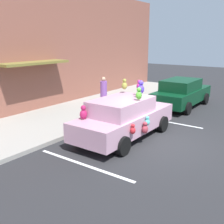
{
  "coord_description": "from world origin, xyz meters",
  "views": [
    {
      "loc": [
        -8.46,
        -4.03,
        3.62
      ],
      "look_at": [
        -0.21,
        1.91,
        0.9
      ],
      "focal_mm": 43.55,
      "sensor_mm": 36.0,
      "label": 1
    }
  ],
  "objects": [
    {
      "name": "ground_plane",
      "position": [
        0.0,
        0.0,
        0.0
      ],
      "size": [
        60.0,
        60.0,
        0.0
      ],
      "primitive_type": "plane",
      "color": "#262628"
    },
    {
      "name": "teddy_bear_on_sidewalk",
      "position": [
        1.92,
        3.7,
        0.43
      ],
      "size": [
        0.32,
        0.27,
        0.61
      ],
      "color": "brown",
      "rests_on": "sidewalk"
    },
    {
      "name": "pedestrian_near_shopfront",
      "position": [
        2.42,
        4.34,
        0.91
      ],
      "size": [
        0.34,
        0.34,
        1.64
      ],
      "color": "#8A51AC",
      "rests_on": "sidewalk"
    },
    {
      "name": "parking_stripe_front",
      "position": [
        2.59,
        1.0,
        0.0
      ],
      "size": [
        0.12,
        3.6,
        0.01
      ],
      "primitive_type": "cube",
      "color": "silver",
      "rests_on": "ground"
    },
    {
      "name": "parking_stripe_rear",
      "position": [
        -2.92,
        1.0,
        0.0
      ],
      "size": [
        0.12,
        3.6,
        0.01
      ],
      "primitive_type": "cube",
      "color": "silver",
      "rests_on": "ground"
    },
    {
      "name": "parked_sedan_behind",
      "position": [
        5.65,
        1.42,
        0.79
      ],
      "size": [
        4.52,
        1.98,
        1.54
      ],
      "color": "#0A381E",
      "rests_on": "ground"
    },
    {
      "name": "storefront_building",
      "position": [
        -0.0,
        7.14,
        3.19
      ],
      "size": [
        24.0,
        1.25,
        6.4
      ],
      "color": "brown",
      "rests_on": "ground"
    },
    {
      "name": "sidewalk",
      "position": [
        0.0,
        5.0,
        0.07
      ],
      "size": [
        24.0,
        4.0,
        0.15
      ],
      "primitive_type": "cube",
      "color": "gray",
      "rests_on": "ground"
    },
    {
      "name": "plush_covered_car",
      "position": [
        -0.27,
        1.31,
        0.8
      ],
      "size": [
        4.66,
        2.08,
        2.18
      ],
      "color": "#BF8FA7",
      "rests_on": "ground"
    }
  ]
}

